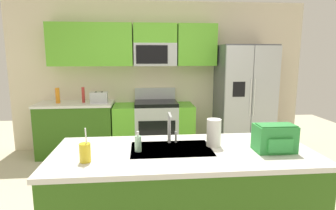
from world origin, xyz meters
TOP-DOWN VIEW (x-y plane):
  - ground_plane at (0.00, 0.00)m, footprint 9.00×9.00m
  - kitchen_wall_unit at (-0.14, 2.08)m, footprint 5.20×0.43m
  - back_counter at (-1.44, 1.80)m, footprint 1.25×0.63m
  - range_oven at (-0.13, 1.80)m, footprint 1.36×0.61m
  - refrigerator at (1.43, 1.73)m, footprint 0.90×0.76m
  - island_counter at (0.01, -0.72)m, footprint 2.17×0.93m
  - toaster at (-1.04, 1.75)m, footprint 0.28×0.16m
  - pepper_mill at (-1.30, 1.80)m, footprint 0.05×0.05m
  - bottle_orange at (-1.71, 1.77)m, footprint 0.07×0.07m
  - sink_faucet at (-0.08, -0.52)m, footprint 0.08×0.21m
  - drink_cup_yellow at (-0.76, -0.90)m, footprint 0.08×0.08m
  - soap_dispenser at (-0.37, -0.71)m, footprint 0.06×0.06m
  - paper_towel_roll at (0.29, -0.63)m, footprint 0.12×0.12m
  - backpack at (0.75, -0.81)m, footprint 0.32×0.22m

SIDE VIEW (x-z plane):
  - ground_plane at x=0.00m, z-range 0.00..0.00m
  - range_oven at x=-0.13m, z-range -0.11..0.99m
  - back_counter at x=-1.44m, z-range 0.00..0.90m
  - island_counter at x=0.01m, z-range 0.00..0.90m
  - refrigerator at x=1.43m, z-range 0.00..1.85m
  - soap_dispenser at x=-0.37m, z-range 0.88..1.05m
  - drink_cup_yellow at x=-0.76m, z-range 0.84..1.10m
  - toaster at x=-1.04m, z-range 0.90..1.08m
  - backpack at x=0.75m, z-range 0.90..1.13m
  - paper_towel_roll at x=0.29m, z-range 0.90..1.14m
  - bottle_orange at x=-1.71m, z-range 0.90..1.15m
  - pepper_mill at x=-1.30m, z-range 0.90..1.16m
  - sink_faucet at x=-0.08m, z-range 0.93..1.21m
  - kitchen_wall_unit at x=-0.14m, z-range 0.17..2.77m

